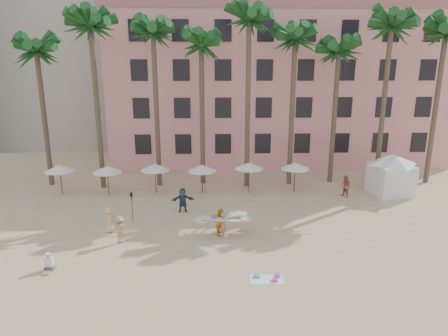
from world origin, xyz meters
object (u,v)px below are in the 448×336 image
pink_hotel (273,88)px  carrier_yellow (224,222)px  cabana (392,171)px  carrier_white (221,221)px

pink_hotel → carrier_yellow: bearing=-106.2°
cabana → pink_hotel: bearing=119.5°
pink_hotel → carrier_white: (-6.64, -21.99, -7.04)m
cabana → carrier_white: cabana is taller
carrier_yellow → carrier_white: 0.32m
pink_hotel → cabana: bearing=-60.5°
carrier_yellow → cabana: bearing=28.8°
cabana → carrier_white: 16.66m
pink_hotel → carrier_yellow: pink_hotel is taller
cabana → carrier_yellow: bearing=-151.2°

